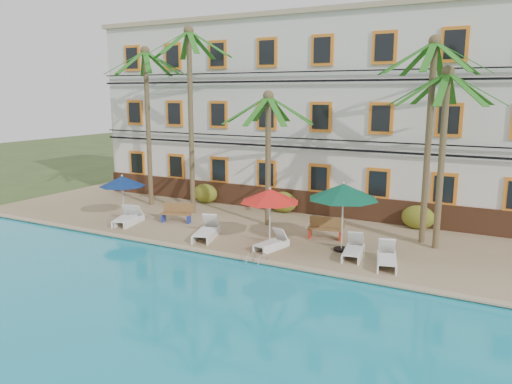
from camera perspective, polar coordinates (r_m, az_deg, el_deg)
The scene contains 25 objects.
ground at distance 20.61m, azimuth -3.92°, elevation -6.90°, with size 100.00×100.00×0.00m, color #384C23.
pool_deck at distance 24.78m, azimuth 2.24°, elevation -3.47°, with size 30.00×12.00×0.25m, color tan.
swimming_pool at distance 15.52m, azimuth -18.19°, elevation -13.33°, with size 26.00×12.00×0.20m, color #1898B4.
pool_coping at distance 19.81m, azimuth -5.33°, elevation -6.84°, with size 30.00×0.35×0.06m, color tan.
hotel_building at distance 28.55m, azimuth 6.78°, elevation 9.08°, with size 25.40×6.44×10.22m.
palm_a at distance 28.01m, azimuth -12.32°, elevation 9.61°, with size 4.35×4.35×8.62m.
palm_b at distance 25.68m, azimuth -7.52°, elevation 10.66°, with size 4.35×4.35×9.42m.
palm_c at distance 23.12m, azimuth 1.40°, elevation 6.20°, with size 4.35×4.35×6.29m.
palm_d at distance 21.38m, azimuth 19.28°, elevation 8.49°, with size 4.35×4.35×8.40m.
palm_e at distance 20.74m, azimuth 20.65°, elevation 6.41°, with size 4.35×4.35×7.20m.
shrub_left at distance 28.54m, azimuth -5.81°, elevation -0.16°, with size 1.50×0.90×1.10m, color #235217.
shrub_mid at distance 26.17m, azimuth 3.12°, elevation -1.16°, with size 1.50×0.90×1.10m, color #235217.
shrub_right at distance 24.15m, azimuth 18.03°, elevation -2.76°, with size 1.50×0.90×1.10m, color #235217.
umbrella_blue at distance 25.26m, azimuth -15.04°, elevation 1.17°, with size 2.25×2.25×2.25m.
umbrella_red at distance 20.08m, azimuth 1.60°, elevation -0.45°, with size 2.45×2.45×2.45m.
umbrella_green at distance 19.70m, azimuth 9.95°, elevation 0.01°, with size 2.79×2.79×2.79m.
lounger_a at distance 24.74m, azimuth -14.75°, elevation -2.90°, with size 1.26×1.91×0.85m.
lounger_b at distance 24.69m, azimuth -14.19°, elevation -2.92°, with size 0.97×1.84×0.83m.
lounger_c at distance 21.70m, azimuth -5.66°, elevation -4.45°, with size 1.30×2.16×0.96m.
lounger_d at distance 20.14m, azimuth 1.84°, elevation -5.82°, with size 0.95×1.75×0.79m.
lounger_e at distance 19.56m, azimuth 11.08°, elevation -6.46°, with size 0.97×1.94×0.87m.
lounger_f at distance 18.84m, azimuth 14.71°, elevation -7.29°, with size 1.13×2.01×0.90m.
bench_left at distance 24.50m, azimuth -9.08°, elevation -2.34°, with size 1.57×0.89×0.93m.
bench_right at distance 21.72m, azimuth 7.93°, elevation -4.06°, with size 1.57×0.78×0.93m.
pool_ladder at distance 18.68m, azimuth 0.08°, elevation -8.01°, with size 0.54×0.74×0.74m.
Camera 1 is at (10.49, -16.55, 6.40)m, focal length 35.00 mm.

